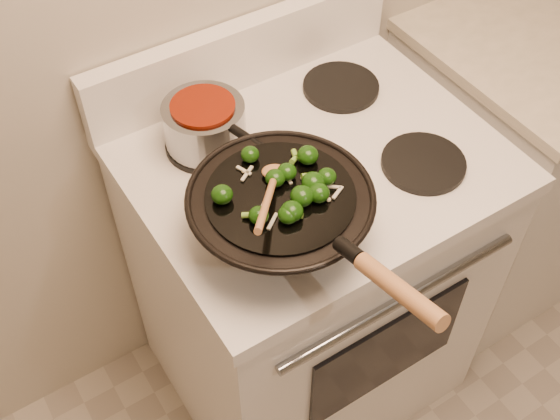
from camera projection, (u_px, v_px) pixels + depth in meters
stove at (307, 276)px, 1.85m from camera, size 0.78×0.67×1.08m
counter_unit at (529, 153)px, 2.18m from camera, size 0.77×0.62×0.91m
wok at (282, 213)px, 1.31m from camera, size 0.35×0.58×0.22m
stirfry at (289, 187)px, 1.27m from camera, size 0.23×0.20×0.04m
wooden_spoon at (271, 188)px, 1.24m from camera, size 0.17×0.20×0.09m
saucepan at (205, 124)px, 1.48m from camera, size 0.18×0.28×0.10m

